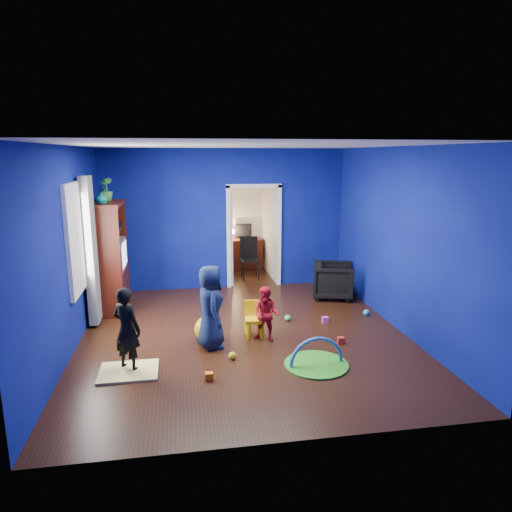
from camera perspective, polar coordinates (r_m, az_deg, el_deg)
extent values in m
cube|color=black|center=(7.25, -1.49, -9.92)|extent=(5.00, 5.50, 0.01)
cube|color=white|center=(6.70, -1.63, 13.66)|extent=(5.00, 5.50, 0.01)
cube|color=navy|center=(9.52, -3.85, 4.56)|extent=(5.00, 0.02, 2.90)
cube|color=navy|center=(4.20, 3.66, -5.78)|extent=(5.00, 0.02, 2.90)
cube|color=navy|center=(6.95, -22.44, 0.63)|extent=(0.02, 5.50, 2.90)
cube|color=navy|center=(7.58, 17.52, 1.93)|extent=(0.02, 5.50, 2.90)
imported|color=black|center=(9.11, 9.65, -3.04)|extent=(0.95, 0.94, 0.70)
imported|color=black|center=(6.21, -15.83, -8.78)|extent=(0.49, 0.46, 1.12)
imported|color=#0F1638|center=(6.67, -5.71, -6.35)|extent=(0.46, 0.64, 1.23)
imported|color=red|center=(6.92, 1.28, -7.28)|extent=(0.52, 0.48, 0.84)
imported|color=#0D536A|center=(8.13, -18.73, 6.90)|extent=(0.24, 0.24, 0.20)
imported|color=green|center=(8.64, -18.24, 7.92)|extent=(0.29, 0.29, 0.41)
cube|color=#3D180A|center=(8.59, -17.92, -0.10)|extent=(0.58, 1.14, 1.96)
cube|color=silver|center=(8.57, -17.67, 0.17)|extent=(0.46, 0.70, 0.54)
cube|color=#F2E07A|center=(6.34, -15.63, -13.72)|extent=(0.75, 0.61, 0.03)
sphere|color=yellow|center=(7.05, -6.18, -9.02)|extent=(0.37, 0.37, 0.37)
cube|color=yellow|center=(7.14, -0.22, -8.12)|extent=(0.31, 0.31, 0.50)
cylinder|color=green|center=(6.36, 7.53, -13.28)|extent=(0.86, 0.86, 0.02)
torus|color=#3F8CD8|center=(6.35, 7.54, -13.21)|extent=(0.78, 0.12, 0.77)
cube|color=white|center=(7.26, -21.80, 1.97)|extent=(0.03, 0.95, 1.55)
cube|color=slate|center=(7.82, -19.97, 0.58)|extent=(0.14, 0.42, 2.40)
cube|color=white|center=(9.66, -0.27, 2.30)|extent=(1.16, 0.10, 2.10)
cube|color=#3D140A|center=(11.26, -1.50, 0.27)|extent=(0.88, 0.44, 0.75)
cube|color=black|center=(11.27, -1.60, 3.25)|extent=(0.40, 0.05, 0.32)
sphere|color=#FFD88C|center=(11.18, -2.98, 3.06)|extent=(0.14, 0.14, 0.14)
cube|color=black|center=(10.31, -0.76, -0.39)|extent=(0.40, 0.40, 0.92)
cube|color=white|center=(11.13, -1.63, 8.69)|extent=(0.88, 0.24, 0.04)
cube|color=red|center=(7.06, 10.55, -10.33)|extent=(0.10, 0.08, 0.10)
sphere|color=#259DD3|center=(8.32, 13.63, -6.85)|extent=(0.11, 0.11, 0.11)
cube|color=orange|center=(5.95, -5.89, -14.74)|extent=(0.10, 0.08, 0.10)
sphere|color=green|center=(7.85, 3.97, -7.72)|extent=(0.11, 0.11, 0.11)
cube|color=#C349AF|center=(7.85, 8.65, -7.88)|extent=(0.10, 0.08, 0.10)
sphere|color=gold|center=(6.46, -2.97, -12.32)|extent=(0.11, 0.11, 0.11)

